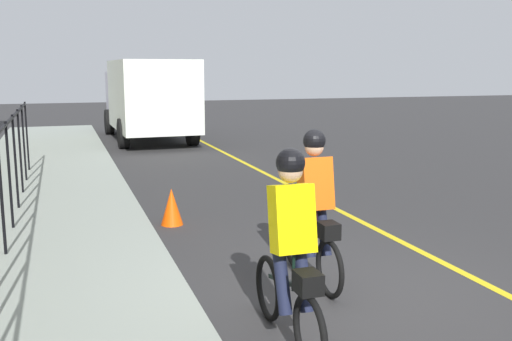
{
  "coord_description": "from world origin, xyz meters",
  "views": [
    {
      "loc": [
        -5.51,
        3.04,
        2.5
      ],
      "look_at": [
        2.61,
        0.3,
        1.0
      ],
      "focal_mm": 40.83,
      "sensor_mm": 36.0,
      "label": 1
    }
  ],
  "objects_px": {
    "cyclist_lead": "(314,208)",
    "box_truck_background": "(148,96)",
    "cyclist_follow": "(291,250)",
    "traffic_cone_near": "(172,207)"
  },
  "relations": [
    {
      "from": "cyclist_lead",
      "to": "box_truck_background",
      "type": "bearing_deg",
      "value": -0.33
    },
    {
      "from": "cyclist_lead",
      "to": "traffic_cone_near",
      "type": "distance_m",
      "value": 3.38
    },
    {
      "from": "cyclist_lead",
      "to": "box_truck_background",
      "type": "xyz_separation_m",
      "value": [
        14.58,
        -0.22,
        0.64
      ]
    },
    {
      "from": "cyclist_lead",
      "to": "cyclist_follow",
      "type": "bearing_deg",
      "value": 148.91
    },
    {
      "from": "cyclist_follow",
      "to": "cyclist_lead",
      "type": "bearing_deg",
      "value": -31.09
    },
    {
      "from": "cyclist_lead",
      "to": "cyclist_follow",
      "type": "distance_m",
      "value": 1.61
    },
    {
      "from": "cyclist_lead",
      "to": "box_truck_background",
      "type": "relative_size",
      "value": 0.27
    },
    {
      "from": "cyclist_follow",
      "to": "box_truck_background",
      "type": "height_order",
      "value": "box_truck_background"
    },
    {
      "from": "box_truck_background",
      "to": "traffic_cone_near",
      "type": "relative_size",
      "value": 11.24
    },
    {
      "from": "box_truck_background",
      "to": "traffic_cone_near",
      "type": "distance_m",
      "value": 11.58
    }
  ]
}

